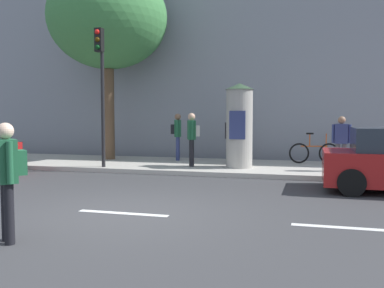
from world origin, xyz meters
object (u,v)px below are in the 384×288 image
object	(u,v)px
pedestrian_with_backpack	(341,139)
street_tree	(108,19)
pedestrian_in_light_jacket	(8,171)
bicycle_leaning	(314,152)
pedestrian_in_dark_shirt	(232,135)
pedestrian_with_bag	(192,134)
poster_column	(239,125)
traffic_light	(101,75)
pedestrian_tallest	(177,132)

from	to	relation	value
pedestrian_with_backpack	street_tree	bearing A→B (deg)	170.44
pedestrian_in_light_jacket	bicycle_leaning	distance (m)	11.28
pedestrian_in_light_jacket	pedestrian_in_dark_shirt	world-z (taller)	pedestrian_in_dark_shirt
pedestrian_with_backpack	pedestrian_with_bag	distance (m)	4.70
pedestrian_with_backpack	pedestrian_in_dark_shirt	size ratio (longest dim) A/B	1.00
pedestrian_in_light_jacket	street_tree	bearing A→B (deg)	108.17
poster_column	pedestrian_in_light_jacket	world-z (taller)	poster_column
traffic_light	street_tree	xyz separation A→B (m)	(-0.93, 2.44, 2.38)
pedestrian_with_backpack	bicycle_leaning	xyz separation A→B (m)	(-0.75, 1.98, -0.58)
street_tree	bicycle_leaning	size ratio (longest dim) A/B	4.23
pedestrian_with_bag	pedestrian_tallest	bearing A→B (deg)	121.47
poster_column	pedestrian_with_backpack	distance (m)	3.17
traffic_light	pedestrian_tallest	distance (m)	3.78
pedestrian_with_backpack	pedestrian_tallest	xyz separation A→B (m)	(-5.75, 1.72, 0.09)
pedestrian_with_bag	street_tree	bearing A→B (deg)	159.27
pedestrian_with_backpack	pedestrian_tallest	world-z (taller)	pedestrian_tallest
pedestrian_with_backpack	poster_column	bearing A→B (deg)	178.09
street_tree	pedestrian_tallest	size ratio (longest dim) A/B	4.15
traffic_light	pedestrian_in_light_jacket	bearing A→B (deg)	-72.75
pedestrian_with_bag	bicycle_leaning	bearing A→B (deg)	26.50
pedestrian_with_backpack	pedestrian_with_bag	xyz separation A→B (m)	(-4.70, 0.01, 0.10)
street_tree	pedestrian_in_dark_shirt	bearing A→B (deg)	3.24
pedestrian_in_dark_shirt	poster_column	bearing A→B (deg)	-72.12
traffic_light	pedestrian_with_backpack	size ratio (longest dim) A/B	2.68
pedestrian_in_light_jacket	traffic_light	bearing A→B (deg)	107.25
poster_column	street_tree	world-z (taller)	street_tree
pedestrian_tallest	pedestrian_in_dark_shirt	size ratio (longest dim) A/B	1.05
street_tree	pedestrian_with_backpack	distance (m)	9.61
poster_column	pedestrian_with_bag	size ratio (longest dim) A/B	1.54
poster_column	pedestrian_tallest	xyz separation A→B (m)	(-2.61, 1.61, -0.32)
pedestrian_in_light_jacket	pedestrian_in_dark_shirt	distance (m)	10.17
pedestrian_with_bag	bicycle_leaning	distance (m)	4.47
bicycle_leaning	street_tree	bearing A→B (deg)	-175.79
traffic_light	pedestrian_tallest	xyz separation A→B (m)	(1.74, 2.73, -1.94)
poster_column	pedestrian_with_bag	xyz separation A→B (m)	(-1.57, -0.09, -0.32)
street_tree	pedestrian_with_bag	size ratio (longest dim) A/B	4.13
poster_column	bicycle_leaning	bearing A→B (deg)	38.18
traffic_light	pedestrian_in_dark_shirt	bearing A→B (deg)	35.18
poster_column	pedestrian_with_bag	distance (m)	1.60
pedestrian_in_light_jacket	poster_column	bearing A→B (deg)	76.24
pedestrian_in_light_jacket	pedestrian_with_bag	world-z (taller)	pedestrian_with_bag
poster_column	pedestrian_tallest	bearing A→B (deg)	148.31
pedestrian_with_backpack	bicycle_leaning	size ratio (longest dim) A/B	0.96
pedestrian_with_backpack	pedestrian_in_dark_shirt	distance (m)	4.02
poster_column	pedestrian_tallest	world-z (taller)	poster_column
pedestrian_with_backpack	pedestrian_in_dark_shirt	xyz separation A→B (m)	(-3.65, 1.69, 0.02)
bicycle_leaning	traffic_light	bearing A→B (deg)	-155.99
street_tree	pedestrian_in_light_jacket	size ratio (longest dim) A/B	4.21
pedestrian_with_backpack	pedestrian_in_light_jacket	bearing A→B (deg)	-121.93
pedestrian_tallest	bicycle_leaning	bearing A→B (deg)	3.07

